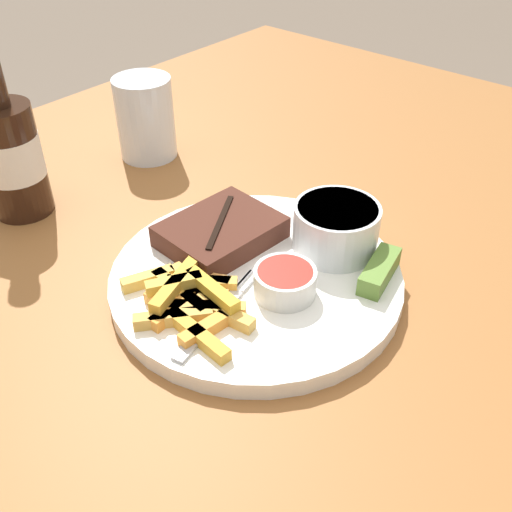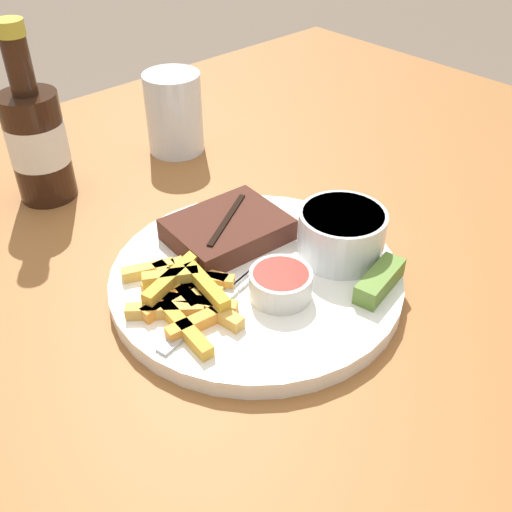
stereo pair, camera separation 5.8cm
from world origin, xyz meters
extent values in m
cube|color=#935B2D|center=(0.00, 0.00, 0.73)|extent=(1.37, 1.10, 0.04)
cylinder|color=#935B2D|center=(0.62, 0.49, 0.36)|extent=(0.06, 0.06, 0.71)
cylinder|color=white|center=(0.00, 0.00, 0.76)|extent=(0.29, 0.29, 0.01)
cylinder|color=white|center=(0.00, 0.00, 0.77)|extent=(0.29, 0.29, 0.00)
cube|color=#472319|center=(0.02, 0.06, 0.78)|extent=(0.12, 0.10, 0.02)
cube|color=black|center=(0.02, 0.06, 0.79)|extent=(0.09, 0.05, 0.00)
cube|color=gold|center=(-0.07, 0.02, 0.78)|extent=(0.04, 0.06, 0.01)
cube|color=gold|center=(-0.10, 0.01, 0.78)|extent=(0.06, 0.05, 0.01)
cube|color=gold|center=(-0.10, -0.02, 0.78)|extent=(0.05, 0.02, 0.01)
cube|color=gold|center=(-0.07, -0.02, 0.78)|extent=(0.02, 0.07, 0.01)
cube|color=gold|center=(-0.07, 0.04, 0.78)|extent=(0.06, 0.01, 0.01)
cube|color=gold|center=(-0.06, 0.02, 0.78)|extent=(0.02, 0.07, 0.01)
cube|color=gold|center=(-0.08, 0.03, 0.78)|extent=(0.02, 0.08, 0.01)
cube|color=gold|center=(-0.05, 0.02, 0.78)|extent=(0.03, 0.05, 0.01)
cube|color=orange|center=(-0.09, 0.02, 0.78)|extent=(0.06, 0.01, 0.01)
cube|color=gold|center=(-0.08, 0.00, 0.78)|extent=(0.06, 0.07, 0.01)
cube|color=gold|center=(-0.06, 0.00, 0.79)|extent=(0.02, 0.07, 0.01)
cube|color=gold|center=(-0.08, 0.03, 0.79)|extent=(0.08, 0.03, 0.01)
cube|color=gold|center=(-0.08, 0.07, 0.78)|extent=(0.05, 0.03, 0.01)
cube|color=gold|center=(-0.05, 0.02, 0.78)|extent=(0.05, 0.06, 0.01)
cube|color=gold|center=(-0.10, -0.02, 0.78)|extent=(0.02, 0.08, 0.01)
cube|color=gold|center=(-0.08, 0.03, 0.79)|extent=(0.05, 0.04, 0.01)
cylinder|color=white|center=(0.08, -0.04, 0.79)|extent=(0.09, 0.09, 0.05)
cylinder|color=beige|center=(0.08, -0.04, 0.81)|extent=(0.08, 0.08, 0.01)
cylinder|color=silver|center=(-0.01, -0.04, 0.78)|extent=(0.06, 0.06, 0.03)
cylinder|color=#B22319|center=(-0.01, -0.04, 0.79)|extent=(0.05, 0.05, 0.01)
cube|color=#567A2D|center=(0.07, -0.10, 0.78)|extent=(0.07, 0.04, 0.02)
cube|color=#B7B7BC|center=(-0.09, -0.02, 0.77)|extent=(0.10, 0.03, 0.00)
cube|color=#B7B7BC|center=(-0.02, -0.01, 0.77)|extent=(0.03, 0.01, 0.00)
cube|color=#B7B7BC|center=(-0.02, 0.00, 0.77)|extent=(0.03, 0.01, 0.00)
cube|color=#B7B7BC|center=(-0.02, 0.00, 0.77)|extent=(0.03, 0.01, 0.00)
cylinder|color=black|center=(-0.07, 0.30, 0.82)|extent=(0.07, 0.07, 0.13)
cylinder|color=silver|center=(-0.07, 0.30, 0.82)|extent=(0.07, 0.07, 0.05)
cylinder|color=black|center=(-0.07, 0.30, 0.91)|extent=(0.03, 0.03, 0.06)
cylinder|color=gold|center=(-0.07, 0.30, 0.95)|extent=(0.03, 0.03, 0.02)
cylinder|color=silver|center=(0.12, 0.29, 0.81)|extent=(0.08, 0.08, 0.11)
camera|label=1|loc=(-0.35, -0.30, 1.14)|focal=42.00mm
camera|label=2|loc=(-0.31, -0.34, 1.14)|focal=42.00mm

